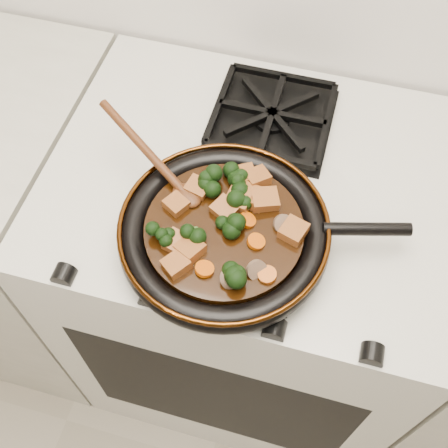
# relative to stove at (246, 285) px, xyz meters

# --- Properties ---
(stove) EXTENTS (0.76, 0.60, 0.90)m
(stove) POSITION_rel_stove_xyz_m (0.00, 0.00, 0.00)
(stove) COLOR beige
(stove) RESTS_ON ground
(burner_grate_front) EXTENTS (0.23, 0.23, 0.03)m
(burner_grate_front) POSITION_rel_stove_xyz_m (0.00, -0.14, 0.46)
(burner_grate_front) COLOR black
(burner_grate_front) RESTS_ON stove
(burner_grate_back) EXTENTS (0.23, 0.23, 0.03)m
(burner_grate_back) POSITION_rel_stove_xyz_m (0.00, 0.14, 0.46)
(burner_grate_back) COLOR black
(burner_grate_back) RESTS_ON stove
(skillet) EXTENTS (0.46, 0.34, 0.05)m
(skillet) POSITION_rel_stove_xyz_m (-0.01, -0.15, 0.49)
(skillet) COLOR black
(skillet) RESTS_ON burner_grate_front
(braising_sauce) EXTENTS (0.26, 0.26, 0.02)m
(braising_sauce) POSITION_rel_stove_xyz_m (-0.01, -0.16, 0.50)
(braising_sauce) COLOR black
(braising_sauce) RESTS_ON skillet
(tofu_cube_0) EXTENTS (0.05, 0.05, 0.02)m
(tofu_cube_0) POSITION_rel_stove_xyz_m (-0.01, -0.05, 0.52)
(tofu_cube_0) COLOR brown
(tofu_cube_0) RESTS_ON braising_sauce
(tofu_cube_1) EXTENTS (0.05, 0.05, 0.02)m
(tofu_cube_1) POSITION_rel_stove_xyz_m (-0.10, -0.14, 0.52)
(tofu_cube_1) COLOR brown
(tofu_cube_1) RESTS_ON braising_sauce
(tofu_cube_2) EXTENTS (0.05, 0.05, 0.03)m
(tofu_cube_2) POSITION_rel_stove_xyz_m (-0.07, -0.24, 0.52)
(tofu_cube_2) COLOR brown
(tofu_cube_2) RESTS_ON braising_sauce
(tofu_cube_3) EXTENTS (0.05, 0.05, 0.02)m
(tofu_cube_3) POSITION_rel_stove_xyz_m (0.09, -0.14, 0.52)
(tofu_cube_3) COLOR brown
(tofu_cube_3) RESTS_ON braising_sauce
(tofu_cube_4) EXTENTS (0.05, 0.05, 0.03)m
(tofu_cube_4) POSITION_rel_stove_xyz_m (0.01, -0.05, 0.52)
(tofu_cube_4) COLOR brown
(tofu_cube_4) RESTS_ON braising_sauce
(tofu_cube_5) EXTENTS (0.05, 0.05, 0.03)m
(tofu_cube_5) POSITION_rel_stove_xyz_m (0.02, -0.09, 0.52)
(tofu_cube_5) COLOR brown
(tofu_cube_5) RESTS_ON braising_sauce
(tofu_cube_6) EXTENTS (0.04, 0.04, 0.02)m
(tofu_cube_6) POSITION_rel_stove_xyz_m (-0.08, -0.10, 0.52)
(tofu_cube_6) COLOR brown
(tofu_cube_6) RESTS_ON braising_sauce
(tofu_cube_7) EXTENTS (0.06, 0.05, 0.03)m
(tofu_cube_7) POSITION_rel_stove_xyz_m (0.04, -0.09, 0.52)
(tofu_cube_7) COLOR brown
(tofu_cube_7) RESTS_ON braising_sauce
(tofu_cube_8) EXTENTS (0.05, 0.05, 0.02)m
(tofu_cube_8) POSITION_rel_stove_xyz_m (-0.02, -0.13, 0.52)
(tofu_cube_8) COLOR brown
(tofu_cube_8) RESTS_ON braising_sauce
(tofu_cube_9) EXTENTS (0.05, 0.05, 0.03)m
(tofu_cube_9) POSITION_rel_stove_xyz_m (-0.05, -0.21, 0.52)
(tofu_cube_9) COLOR brown
(tofu_cube_9) RESTS_ON braising_sauce
(tofu_cube_10) EXTENTS (0.05, 0.05, 0.03)m
(tofu_cube_10) POSITION_rel_stove_xyz_m (-0.00, -0.10, 0.52)
(tofu_cube_10) COLOR brown
(tofu_cube_10) RESTS_ON braising_sauce
(tofu_cube_11) EXTENTS (0.04, 0.04, 0.02)m
(tofu_cube_11) POSITION_rel_stove_xyz_m (-0.08, -0.21, 0.52)
(tofu_cube_11) COLOR brown
(tofu_cube_11) RESTS_ON braising_sauce
(broccoli_floret_0) EXTENTS (0.08, 0.07, 0.07)m
(broccoli_floret_0) POSITION_rel_stove_xyz_m (-0.10, -0.20, 0.52)
(broccoli_floret_0) COLOR black
(broccoli_floret_0) RESTS_ON braising_sauce
(broccoli_floret_1) EXTENTS (0.08, 0.09, 0.06)m
(broccoli_floret_1) POSITION_rel_stove_xyz_m (-0.06, -0.08, 0.52)
(broccoli_floret_1) COLOR black
(broccoli_floret_1) RESTS_ON braising_sauce
(broccoli_floret_2) EXTENTS (0.08, 0.09, 0.07)m
(broccoli_floret_2) POSITION_rel_stove_xyz_m (-0.01, -0.16, 0.52)
(broccoli_floret_2) COLOR black
(broccoli_floret_2) RESTS_ON braising_sauce
(broccoli_floret_3) EXTENTS (0.09, 0.08, 0.07)m
(broccoli_floret_3) POSITION_rel_stove_xyz_m (-0.02, -0.06, 0.52)
(broccoli_floret_3) COLOR black
(broccoli_floret_3) RESTS_ON braising_sauce
(broccoli_floret_4) EXTENTS (0.06, 0.07, 0.06)m
(broccoli_floret_4) POSITION_rel_stove_xyz_m (-0.00, -0.10, 0.52)
(broccoli_floret_4) COLOR black
(broccoli_floret_4) RESTS_ON braising_sauce
(broccoli_floret_5) EXTENTS (0.08, 0.07, 0.06)m
(broccoli_floret_5) POSITION_rel_stove_xyz_m (-0.05, -0.18, 0.52)
(broccoli_floret_5) COLOR black
(broccoli_floret_5) RESTS_ON braising_sauce
(broccoli_floret_6) EXTENTS (0.08, 0.09, 0.07)m
(broccoli_floret_6) POSITION_rel_stove_xyz_m (0.02, -0.24, 0.52)
(broccoli_floret_6) COLOR black
(broccoli_floret_6) RESTS_ON braising_sauce
(carrot_coin_0) EXTENTS (0.03, 0.03, 0.02)m
(carrot_coin_0) POSITION_rel_stove_xyz_m (0.04, -0.17, 0.51)
(carrot_coin_0) COLOR #C34B05
(carrot_coin_0) RESTS_ON braising_sauce
(carrot_coin_1) EXTENTS (0.03, 0.03, 0.01)m
(carrot_coin_1) POSITION_rel_stove_xyz_m (0.07, -0.22, 0.51)
(carrot_coin_1) COLOR #C34B05
(carrot_coin_1) RESTS_ON braising_sauce
(carrot_coin_2) EXTENTS (0.03, 0.03, 0.02)m
(carrot_coin_2) POSITION_rel_stove_xyz_m (-0.02, -0.24, 0.51)
(carrot_coin_2) COLOR #C34B05
(carrot_coin_2) RESTS_ON braising_sauce
(carrot_coin_3) EXTENTS (0.03, 0.03, 0.02)m
(carrot_coin_3) POSITION_rel_stove_xyz_m (0.02, -0.13, 0.51)
(carrot_coin_3) COLOR #C34B05
(carrot_coin_3) RESTS_ON braising_sauce
(mushroom_slice_0) EXTENTS (0.03, 0.03, 0.03)m
(mushroom_slice_0) POSITION_rel_stove_xyz_m (0.02, -0.24, 0.52)
(mushroom_slice_0) COLOR brown
(mushroom_slice_0) RESTS_ON braising_sauce
(mushroom_slice_1) EXTENTS (0.04, 0.04, 0.02)m
(mushroom_slice_1) POSITION_rel_stove_xyz_m (0.08, -0.13, 0.52)
(mushroom_slice_1) COLOR brown
(mushroom_slice_1) RESTS_ON braising_sauce
(mushroom_slice_2) EXTENTS (0.04, 0.04, 0.03)m
(mushroom_slice_2) POSITION_rel_stove_xyz_m (0.05, -0.22, 0.52)
(mushroom_slice_2) COLOR brown
(mushroom_slice_2) RESTS_ON braising_sauce
(wooden_spoon) EXTENTS (0.14, 0.10, 0.22)m
(wooden_spoon) POSITION_rel_stove_xyz_m (-0.14, -0.08, 0.53)
(wooden_spoon) COLOR #4E2610
(wooden_spoon) RESTS_ON braising_sauce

